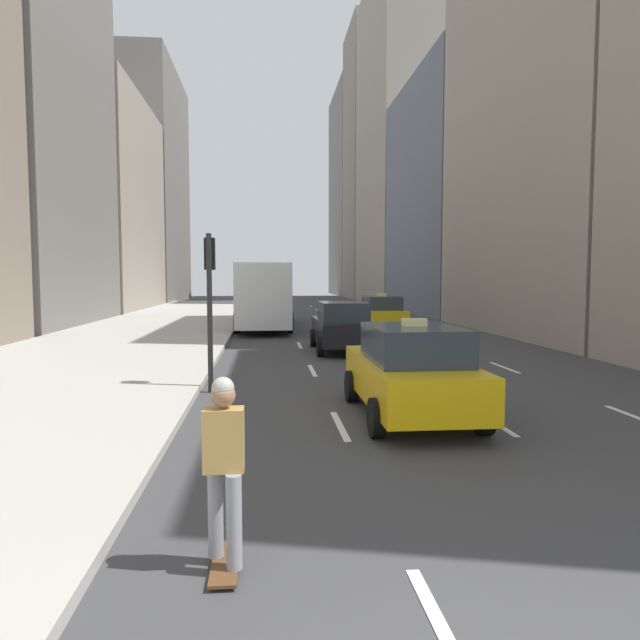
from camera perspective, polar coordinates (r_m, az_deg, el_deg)
sidewalk_left at (r=29.44m, az=-16.22°, el=-0.84°), size 8.00×66.00×0.15m
lane_markings at (r=25.27m, az=3.90°, el=-1.66°), size 5.72×56.00×0.01m
building_row_left at (r=38.13m, az=-26.03°, el=20.03°), size 6.00×73.88×34.72m
building_row_right at (r=56.20m, az=8.90°, el=15.79°), size 6.00×92.33×33.68m
taxi_lead at (r=10.79m, az=9.09°, el=-5.03°), size 2.02×4.40×1.87m
taxi_second at (r=27.51m, az=6.08°, el=0.64°), size 2.02×4.40×1.87m
sedan_black_near at (r=20.21m, az=2.22°, el=-0.62°), size 2.02×4.42×1.76m
city_bus at (r=30.16m, az=-5.68°, el=2.68°), size 2.80×11.61×3.25m
skateboarder at (r=5.27m, az=-9.59°, el=-14.03°), size 0.36×0.80×1.75m
traffic_light_pole at (r=13.16m, az=-10.97°, el=3.31°), size 0.24×0.42×3.60m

